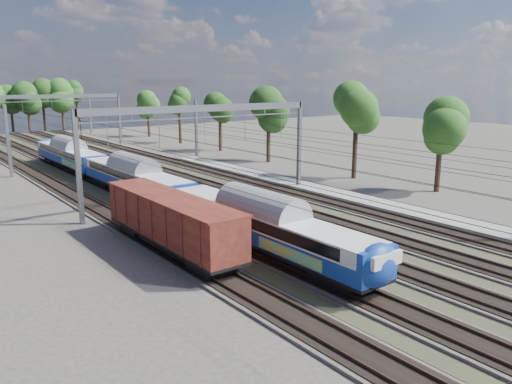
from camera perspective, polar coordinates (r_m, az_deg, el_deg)
track_bed at (r=59.61m, az=-13.30°, el=1.59°), size 21.00×130.00×0.34m
platform at (r=46.95m, az=13.53°, el=-1.24°), size 3.00×70.00×0.30m
catenary at (r=65.99m, az=-16.07°, el=7.99°), size 25.65×130.00×9.00m
tree_belt at (r=108.39m, az=-22.07°, el=10.15°), size 40.30×99.69×11.82m
emu_train at (r=48.69m, az=-13.58°, el=1.98°), size 2.82×59.68×4.12m
freight_boxcar at (r=33.11m, az=-9.73°, el=-3.11°), size 2.91×14.03×3.62m
worker at (r=68.91m, az=-15.94°, el=3.45°), size 0.53×0.65×1.55m
signal_near at (r=85.52m, az=-19.39°, el=6.77°), size 0.40×0.37×5.62m
signal_far at (r=107.13m, az=-20.09°, el=7.58°), size 0.37×0.34×5.16m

